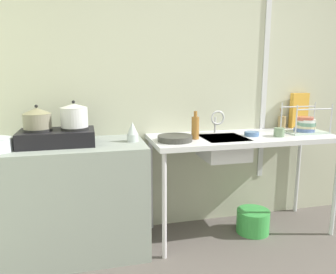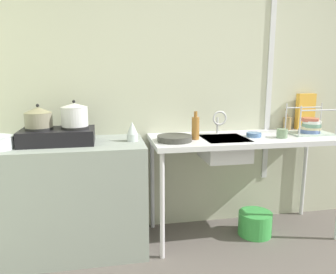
% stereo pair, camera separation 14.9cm
% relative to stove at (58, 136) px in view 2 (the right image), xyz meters
% --- Properties ---
extents(wall_back, '(5.22, 0.10, 2.72)m').
position_rel_stove_xyz_m(wall_back, '(1.53, 0.35, 0.41)').
color(wall_back, '#BBBCA2').
rests_on(wall_back, ground).
extents(wall_metal_strip, '(0.05, 0.01, 2.17)m').
position_rel_stove_xyz_m(wall_metal_strip, '(1.88, 0.29, 0.54)').
color(wall_metal_strip, silver).
extents(counter_concrete, '(1.25, 0.60, 0.89)m').
position_rel_stove_xyz_m(counter_concrete, '(0.03, -0.00, -0.51)').
color(counter_concrete, gray).
rests_on(counter_concrete, ground).
extents(counter_sink, '(1.62, 0.60, 0.89)m').
position_rel_stove_xyz_m(counter_sink, '(1.53, -0.00, -0.13)').
color(counter_sink, silver).
rests_on(counter_sink, ground).
extents(stove, '(0.54, 0.32, 0.13)m').
position_rel_stove_xyz_m(stove, '(0.00, 0.00, 0.00)').
color(stove, black).
rests_on(stove, counter_concrete).
extents(pot_on_left_burner, '(0.20, 0.20, 0.18)m').
position_rel_stove_xyz_m(pot_on_left_burner, '(-0.13, -0.00, 0.15)').
color(pot_on_left_burner, gray).
rests_on(pot_on_left_burner, stove).
extents(pot_on_right_burner, '(0.20, 0.20, 0.20)m').
position_rel_stove_xyz_m(pot_on_right_burner, '(0.13, -0.00, 0.16)').
color(pot_on_right_burner, silver).
rests_on(pot_on_right_burner, stove).
extents(percolator, '(0.09, 0.09, 0.16)m').
position_rel_stove_xyz_m(percolator, '(0.57, -0.01, 0.01)').
color(percolator, silver).
rests_on(percolator, counter_concrete).
extents(sink_basin, '(0.36, 0.38, 0.18)m').
position_rel_stove_xyz_m(sink_basin, '(1.33, -0.03, -0.15)').
color(sink_basin, silver).
rests_on(sink_basin, counter_sink).
extents(faucet, '(0.13, 0.07, 0.21)m').
position_rel_stove_xyz_m(faucet, '(1.34, 0.14, 0.07)').
color(faucet, silver).
rests_on(faucet, counter_sink).
extents(frying_pan, '(0.28, 0.28, 0.04)m').
position_rel_stove_xyz_m(frying_pan, '(0.89, -0.07, -0.04)').
color(frying_pan, '#393933').
rests_on(frying_pan, counter_sink).
extents(dish_rack, '(0.37, 0.24, 0.26)m').
position_rel_stove_xyz_m(dish_rack, '(2.14, 0.00, 0.00)').
color(dish_rack, '#B2B4BC').
rests_on(dish_rack, counter_sink).
extents(cup_by_rack, '(0.09, 0.09, 0.08)m').
position_rel_stove_xyz_m(cup_by_rack, '(1.80, -0.11, -0.02)').
color(cup_by_rack, gray).
rests_on(cup_by_rack, counter_sink).
extents(small_bowl_on_drainboard, '(0.13, 0.13, 0.04)m').
position_rel_stove_xyz_m(small_bowl_on_drainboard, '(1.59, -0.02, -0.04)').
color(small_bowl_on_drainboard, '#4E72A5').
rests_on(small_bowl_on_drainboard, counter_sink).
extents(bottle_by_sink, '(0.06, 0.06, 0.23)m').
position_rel_stove_xyz_m(bottle_by_sink, '(1.08, -0.04, 0.04)').
color(bottle_by_sink, '#9B642A').
rests_on(bottle_by_sink, counter_sink).
extents(cereal_box, '(0.19, 0.07, 0.34)m').
position_rel_stove_xyz_m(cereal_box, '(2.25, 0.26, 0.11)').
color(cereal_box, gold).
rests_on(cereal_box, counter_sink).
extents(utensil_jar, '(0.07, 0.07, 0.20)m').
position_rel_stove_xyz_m(utensil_jar, '(2.06, 0.25, -0.00)').
color(utensil_jar, olive).
rests_on(utensil_jar, counter_sink).
extents(bucket_on_floor, '(0.29, 0.29, 0.21)m').
position_rel_stove_xyz_m(bucket_on_floor, '(1.64, -0.05, -0.85)').
color(bucket_on_floor, green).
rests_on(bucket_on_floor, ground).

